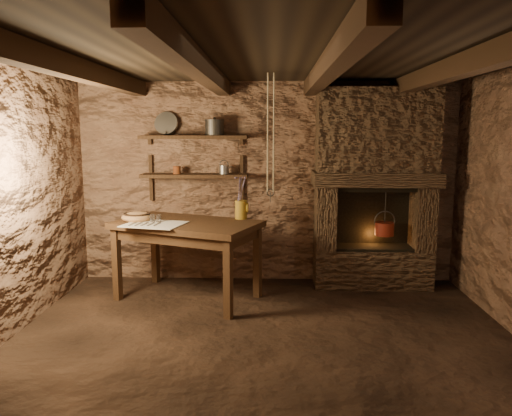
{
  "coord_description": "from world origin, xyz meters",
  "views": [
    {
      "loc": [
        0.07,
        -4.0,
        1.83
      ],
      "look_at": [
        -0.09,
        0.9,
        1.06
      ],
      "focal_mm": 35.0,
      "sensor_mm": 36.0,
      "label": 1
    }
  ],
  "objects_px": {
    "stoneware_jug": "(241,201)",
    "iron_stockpot": "(214,128)",
    "red_pot": "(384,228)",
    "wooden_bowl": "(137,217)",
    "work_table": "(188,257)"
  },
  "relations": [
    {
      "from": "stoneware_jug",
      "to": "iron_stockpot",
      "type": "distance_m",
      "value": 0.95
    },
    {
      "from": "iron_stockpot",
      "to": "red_pot",
      "type": "relative_size",
      "value": 0.4
    },
    {
      "from": "wooden_bowl",
      "to": "red_pot",
      "type": "height_order",
      "value": "red_pot"
    },
    {
      "from": "red_pot",
      "to": "work_table",
      "type": "bearing_deg",
      "value": -167.86
    },
    {
      "from": "iron_stockpot",
      "to": "red_pot",
      "type": "distance_m",
      "value": 2.29
    },
    {
      "from": "work_table",
      "to": "stoneware_jug",
      "type": "bearing_deg",
      "value": 41.23
    },
    {
      "from": "stoneware_jug",
      "to": "red_pot",
      "type": "height_order",
      "value": "stoneware_jug"
    },
    {
      "from": "work_table",
      "to": "wooden_bowl",
      "type": "height_order",
      "value": "wooden_bowl"
    },
    {
      "from": "work_table",
      "to": "red_pot",
      "type": "relative_size",
      "value": 3.17
    },
    {
      "from": "wooden_bowl",
      "to": "red_pot",
      "type": "distance_m",
      "value": 2.81
    },
    {
      "from": "iron_stockpot",
      "to": "wooden_bowl",
      "type": "bearing_deg",
      "value": -144.98
    },
    {
      "from": "work_table",
      "to": "wooden_bowl",
      "type": "bearing_deg",
      "value": -162.44
    },
    {
      "from": "work_table",
      "to": "stoneware_jug",
      "type": "relative_size",
      "value": 3.6
    },
    {
      "from": "stoneware_jug",
      "to": "wooden_bowl",
      "type": "xyz_separation_m",
      "value": [
        -1.13,
        -0.16,
        -0.16
      ]
    },
    {
      "from": "stoneware_jug",
      "to": "work_table",
      "type": "bearing_deg",
      "value": -148.7
    }
  ]
}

